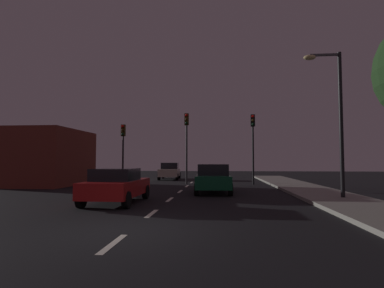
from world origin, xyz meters
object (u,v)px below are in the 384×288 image
Objects in this scene: car_adjacent_lane at (117,185)px; traffic_signal_center at (187,135)px; street_lamp_right at (335,110)px; car_oncoming_far at (170,171)px; car_stopped_ahead at (213,178)px; traffic_signal_right at (253,136)px; traffic_signal_left at (123,142)px.

traffic_signal_center is at bearing 80.15° from car_adjacent_lane.
traffic_signal_center is 11.83m from street_lamp_right.
traffic_signal_center is 7.31m from car_oncoming_far.
car_adjacent_lane is at bearing -131.15° from car_stopped_ahead.
car_oncoming_far is at bearing 123.42° from street_lamp_right.
car_oncoming_far reaches higher than car_adjacent_lane.
traffic_signal_right is 10.05m from car_oncoming_far.
car_stopped_ahead is 13.12m from car_oncoming_far.
traffic_signal_right is (10.00, 0.00, 0.43)m from traffic_signal_left.
street_lamp_right is (2.72, -8.94, 0.41)m from traffic_signal_right.
traffic_signal_center is 7.09m from car_stopped_ahead.
traffic_signal_center reaches higher than car_oncoming_far.
traffic_signal_right is 12.98m from car_adjacent_lane.
street_lamp_right is at bearing -35.09° from traffic_signal_left.
car_adjacent_lane is at bearing -99.85° from traffic_signal_center.
traffic_signal_center is at bearing -69.89° from car_oncoming_far.
car_stopped_ahead is 7.11m from street_lamp_right.
traffic_signal_center reaches higher than traffic_signal_right.
traffic_signal_left is at bearing 106.45° from car_adjacent_lane.
traffic_signal_right reaches higher than car_oncoming_far.
traffic_signal_left is 15.57m from street_lamp_right.
traffic_signal_center reaches higher than traffic_signal_left.
street_lamp_right is (12.72, -8.94, 0.84)m from traffic_signal_left.
street_lamp_right reaches higher than car_oncoming_far.
traffic_signal_center is 0.80× the size of street_lamp_right.
car_oncoming_far is (-4.43, 12.35, 0.00)m from car_stopped_ahead.
car_stopped_ahead is (2.13, -6.08, -2.97)m from traffic_signal_center.
traffic_signal_center is (4.98, 0.00, 0.52)m from traffic_signal_left.
traffic_signal_right is 1.26× the size of car_stopped_ahead.
car_adjacent_lane is 0.62× the size of street_lamp_right.
car_oncoming_far reaches higher than car_stopped_ahead.
car_adjacent_lane is at bearing -73.55° from traffic_signal_left.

